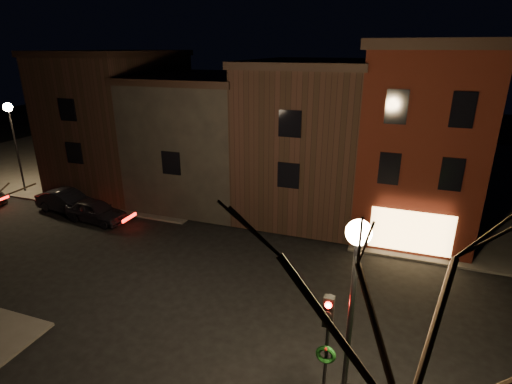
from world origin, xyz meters
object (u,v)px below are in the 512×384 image
at_px(street_lamp_near, 355,275).
at_px(parked_car_b, 68,202).
at_px(bare_tree_right, 424,317).
at_px(traffic_signal, 327,338).
at_px(parked_car_a, 96,211).
at_px(street_lamp_far, 11,123).

xyz_separation_m(street_lamp_near, parked_car_b, (-19.23, 10.26, -4.45)).
bearing_deg(bare_tree_right, street_lamp_near, 117.47).
bearing_deg(traffic_signal, parked_car_a, 149.94).
bearing_deg(parked_car_a, parked_car_b, 82.92).
relative_size(bare_tree_right, parked_car_a, 2.08).
xyz_separation_m(street_lamp_near, bare_tree_right, (1.30, -2.50, 0.97)).
xyz_separation_m(street_lamp_near, street_lamp_far, (-25.20, 12.20, 0.00)).
bearing_deg(traffic_signal, bare_tree_right, -57.59).
bearing_deg(bare_tree_right, parked_car_a, 145.58).
height_order(street_lamp_far, bare_tree_right, bare_tree_right).
distance_m(traffic_signal, parked_car_a, 18.43).
distance_m(traffic_signal, bare_tree_right, 4.87).
distance_m(street_lamp_near, bare_tree_right, 2.98).
height_order(traffic_signal, parked_car_a, traffic_signal).
xyz_separation_m(parked_car_a, parked_car_b, (-2.79, 0.60, 0.03)).
relative_size(traffic_signal, parked_car_a, 0.99).
bearing_deg(parked_car_a, street_lamp_near, -115.42).
distance_m(bare_tree_right, parked_car_a, 22.19).
height_order(street_lamp_near, bare_tree_right, bare_tree_right).
height_order(street_lamp_near, traffic_signal, street_lamp_near).
relative_size(street_lamp_near, traffic_signal, 1.60).
bearing_deg(parked_car_b, bare_tree_right, -115.45).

